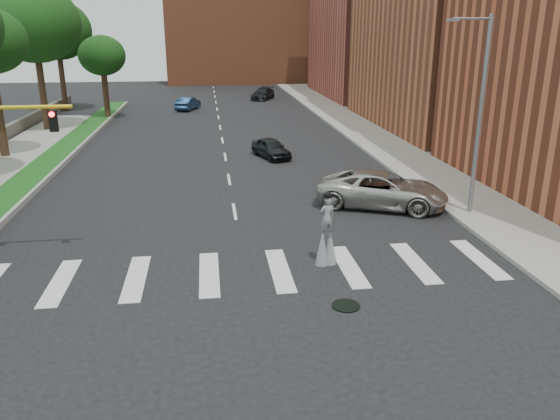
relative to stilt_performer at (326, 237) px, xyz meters
The scene contains 16 objects.
ground_plane 3.51m from the stilt_performer, 156.33° to the right, with size 160.00×160.00×0.00m, color black.
grass_median 23.69m from the stilt_performer, 127.99° to the left, with size 2.00×60.00×0.25m, color #154A16.
median_curb 23.06m from the stilt_performer, 125.93° to the left, with size 0.20×60.00×0.28m, color #989993.
sidewalk_right 25.48m from the stilt_performer, 68.26° to the left, with size 5.00×90.00×0.18m, color gray.
manhole 3.50m from the stilt_performer, 91.18° to the right, with size 0.90×0.90×0.04m, color black.
building_far 56.66m from the stilt_performer, 70.22° to the left, with size 16.00×22.00×20.00m, color #AC4B3F.
building_backdrop 77.12m from the stilt_performer, 87.81° to the left, with size 26.00×14.00×18.00m, color #A75534.
streetlight 9.89m from the stilt_performer, 30.72° to the left, with size 2.05×0.20×9.00m.
stilt_performer is the anchor object (origin of this frame).
suv_crossing 7.74m from the stilt_performer, 56.88° to the left, with size 2.91×6.30×1.75m, color #B5B3AB.
car_near 18.04m from the stilt_performer, 89.83° to the left, with size 1.56×3.88×1.32m, color black.
car_mid 42.87m from the stilt_performer, 98.32° to the left, with size 1.48×4.24×1.40m, color navy.
car_far 50.78m from the stilt_performer, 86.77° to the left, with size 1.98×4.88×1.42m, color black.
tree_4 36.47m from the stilt_performer, 120.21° to the left, with size 7.50×7.50×12.06m.
tree_5 48.10m from the stilt_performer, 113.92° to the left, with size 7.08×7.08×11.32m.
tree_6 39.77m from the stilt_performer, 110.51° to the left, with size 4.40×4.40×7.89m.
Camera 1 is at (-1.12, -17.07, 8.36)m, focal length 35.00 mm.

